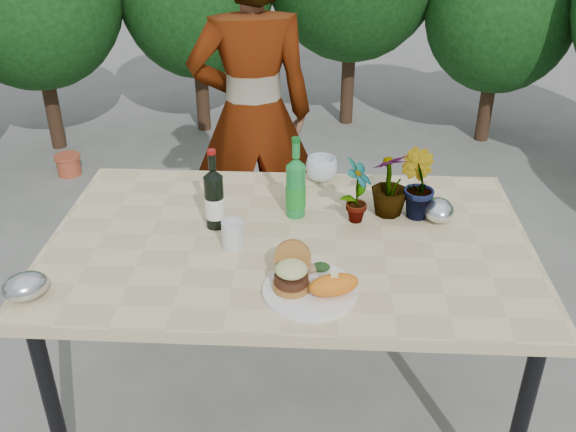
{
  "coord_description": "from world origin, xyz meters",
  "views": [
    {
      "loc": [
        0.09,
        -1.82,
        1.88
      ],
      "look_at": [
        0.0,
        -0.08,
        0.88
      ],
      "focal_mm": 40.0,
      "sensor_mm": 36.0,
      "label": 1
    }
  ],
  "objects_px": {
    "wine_bottle": "(214,199)",
    "person": "(253,117)",
    "patio_table": "(289,252)",
    "dinner_plate": "(310,291)"
  },
  "relations": [
    {
      "from": "wine_bottle",
      "to": "patio_table",
      "type": "bearing_deg",
      "value": -26.75
    },
    {
      "from": "person",
      "to": "wine_bottle",
      "type": "bearing_deg",
      "value": 75.18
    },
    {
      "from": "wine_bottle",
      "to": "person",
      "type": "bearing_deg",
      "value": 75.44
    },
    {
      "from": "patio_table",
      "to": "wine_bottle",
      "type": "bearing_deg",
      "value": 165.63
    },
    {
      "from": "wine_bottle",
      "to": "dinner_plate",
      "type": "bearing_deg",
      "value": -60.33
    },
    {
      "from": "patio_table",
      "to": "wine_bottle",
      "type": "distance_m",
      "value": 0.31
    },
    {
      "from": "person",
      "to": "dinner_plate",
      "type": "bearing_deg",
      "value": 90.32
    },
    {
      "from": "patio_table",
      "to": "person",
      "type": "distance_m",
      "value": 1.02
    },
    {
      "from": "dinner_plate",
      "to": "patio_table",
      "type": "bearing_deg",
      "value": 104.14
    },
    {
      "from": "dinner_plate",
      "to": "person",
      "type": "bearing_deg",
      "value": 102.95
    }
  ]
}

